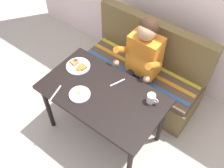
{
  "coord_description": "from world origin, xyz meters",
  "views": [
    {
      "loc": [
        1.0,
        -1.17,
        2.69
      ],
      "look_at": [
        0.0,
        0.15,
        0.72
      ],
      "focal_mm": 41.86,
      "sensor_mm": 36.0,
      "label": 1
    }
  ],
  "objects": [
    {
      "name": "coffee_mug",
      "position": [
        0.42,
        0.19,
        0.78
      ],
      "size": [
        0.12,
        0.08,
        0.09
      ],
      "color": "white",
      "rests_on": "table"
    },
    {
      "name": "plate_eggs",
      "position": [
        -0.16,
        -0.15,
        0.74
      ],
      "size": [
        0.2,
        0.2,
        0.04
      ],
      "color": "white",
      "rests_on": "table"
    },
    {
      "name": "fork",
      "position": [
        0.04,
        0.19,
        0.73
      ],
      "size": [
        0.07,
        0.16,
        0.0
      ],
      "primitive_type": "cube",
      "rotation": [
        0.0,
        0.0,
        -0.37
      ],
      "color": "silver",
      "rests_on": "table"
    },
    {
      "name": "couch",
      "position": [
        0.0,
        0.76,
        0.33
      ],
      "size": [
        1.44,
        0.56,
        1.0
      ],
      "color": "brown",
      "rests_on": "ground"
    },
    {
      "name": "person",
      "position": [
        0.05,
        0.59,
        0.74
      ],
      "size": [
        0.45,
        0.61,
        1.21
      ],
      "color": "orange",
      "rests_on": "ground"
    },
    {
      "name": "ground_plane",
      "position": [
        0.0,
        0.0,
        0.0
      ],
      "size": [
        8.0,
        8.0,
        0.0
      ],
      "primitive_type": "plane",
      "color": "#B9AB9E"
    },
    {
      "name": "table",
      "position": [
        0.0,
        0.0,
        0.65
      ],
      "size": [
        1.2,
        0.7,
        0.73
      ],
      "color": "black",
      "rests_on": "ground"
    },
    {
      "name": "knife",
      "position": [
        -0.35,
        -0.28,
        0.73
      ],
      "size": [
        0.06,
        0.2,
        0.0
      ],
      "primitive_type": "cube",
      "rotation": [
        0.0,
        0.0,
        0.24
      ],
      "color": "silver",
      "rests_on": "table"
    },
    {
      "name": "plate_breakfast",
      "position": [
        -0.42,
        0.12,
        0.74
      ],
      "size": [
        0.25,
        0.25,
        0.05
      ],
      "color": "white",
      "rests_on": "table"
    }
  ]
}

